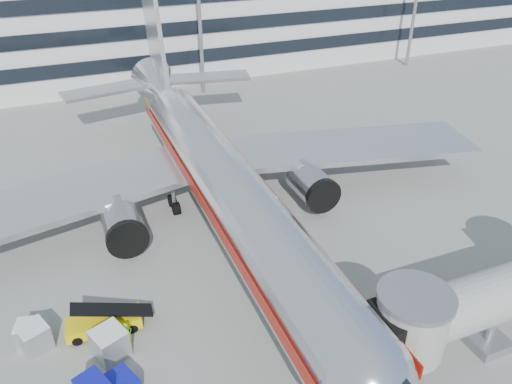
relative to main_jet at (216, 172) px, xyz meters
name	(u,v)px	position (x,y,z in m)	size (l,w,h in m)	color
ground	(274,305)	(0.00, -11.72, -4.23)	(180.00, 180.00, 0.00)	gray
lead_in_line	(225,226)	(0.00, -1.72, -4.23)	(0.25, 70.00, 0.01)	yellow
main_jet	(216,172)	(0.00, 0.00, 0.00)	(50.95, 48.70, 16.06)	silver
terminal	(119,17)	(0.00, 46.23, 3.57)	(150.00, 24.25, 15.60)	silver
belt_loader	(104,322)	(-10.68, -9.70, -3.58)	(4.86, 2.04, 2.30)	yellow
cargo_container_left	(29,333)	(-14.99, -9.03, -3.48)	(1.70, 1.70, 1.49)	#A8AAAF
cargo_container_right	(34,337)	(-14.69, -9.62, -3.39)	(2.07, 2.07, 1.68)	#A8AAAF
cargo_container_front	(110,343)	(-10.59, -11.90, -3.29)	(2.31, 2.31, 1.88)	#A8AAAF
ramp_worker	(127,335)	(-9.52, -11.49, -3.39)	(0.62, 0.41, 1.69)	#9FF81A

